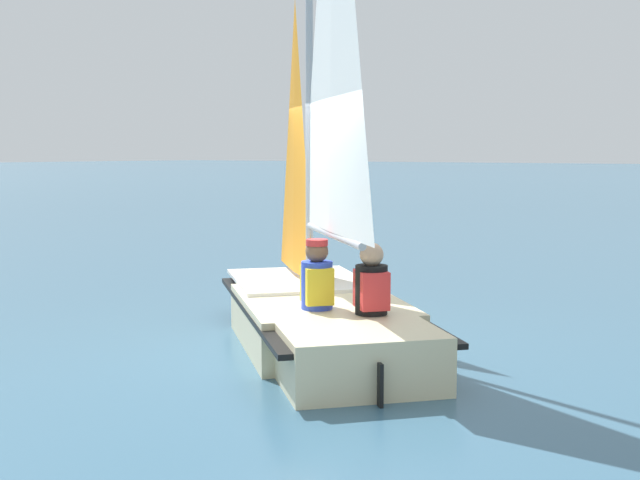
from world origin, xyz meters
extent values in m
plane|color=#38607A|center=(0.00, 0.00, 0.00)|extent=(260.00, 260.00, 0.00)
cube|color=beige|center=(0.00, 0.00, 0.25)|extent=(2.67, 2.61, 0.50)
cube|color=beige|center=(1.16, -1.01, 0.25)|extent=(1.25, 1.25, 0.50)
cube|color=beige|center=(-1.16, 1.01, 0.25)|extent=(1.56, 1.60, 0.50)
cube|color=black|center=(0.00, 0.00, 0.41)|extent=(3.96, 3.73, 0.05)
cube|color=silver|center=(0.82, -0.71, 0.52)|extent=(2.29, 2.25, 0.04)
cylinder|color=#B7B7BC|center=(0.37, -0.32, 3.16)|extent=(0.08, 0.08, 5.32)
cylinder|color=#B7B7BC|center=(-0.39, 0.34, 1.21)|extent=(1.58, 1.38, 0.07)
pyramid|color=orange|center=(0.93, -0.81, 2.16)|extent=(1.04, 0.91, 3.13)
cube|color=black|center=(-1.55, 1.35, 0.17)|extent=(0.08, 0.08, 0.35)
cube|color=black|center=(-0.30, 0.47, 0.23)|extent=(0.37, 0.36, 0.45)
cylinder|color=blue|center=(-0.30, 0.47, 0.71)|extent=(0.42, 0.42, 0.50)
cube|color=yellow|center=(-0.30, 0.47, 0.73)|extent=(0.43, 0.42, 0.35)
sphere|color=brown|center=(-0.30, 0.47, 1.05)|extent=(0.22, 0.22, 0.22)
cylinder|color=red|center=(-0.30, 0.47, 1.14)|extent=(0.29, 0.29, 0.06)
cube|color=black|center=(-0.86, 0.39, 0.23)|extent=(0.37, 0.36, 0.45)
cylinder|color=black|center=(-0.86, 0.39, 0.71)|extent=(0.42, 0.42, 0.50)
cube|color=red|center=(-0.86, 0.39, 0.73)|extent=(0.43, 0.42, 0.35)
sphere|color=tan|center=(-0.86, 0.39, 1.05)|extent=(0.22, 0.22, 0.22)
camera|label=1|loc=(-4.73, 6.58, 1.99)|focal=45.00mm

